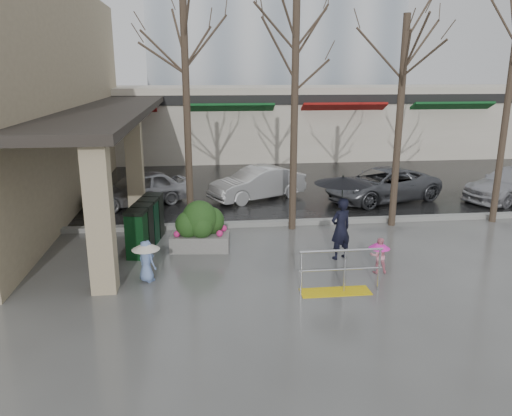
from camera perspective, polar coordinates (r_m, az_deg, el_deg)
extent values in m
plane|color=#51514F|center=(12.46, 1.74, -7.56)|extent=(120.00, 120.00, 0.00)
cube|color=black|center=(33.74, -3.68, 7.09)|extent=(120.00, 36.00, 0.01)
cube|color=gray|center=(16.16, -0.30, -1.81)|extent=(120.00, 0.30, 0.15)
cube|color=#2D2823|center=(19.64, -16.01, 11.22)|extent=(2.80, 18.00, 0.25)
cube|color=tan|center=(11.50, -17.42, -1.01)|extent=(0.55, 0.55, 3.50)
cube|color=tan|center=(17.76, -13.69, 4.88)|extent=(0.55, 0.55, 3.50)
cube|color=beige|center=(29.72, 0.58, 9.87)|extent=(34.00, 6.00, 4.00)
cube|color=maroon|center=(26.87, -16.08, 10.52)|extent=(4.50, 1.68, 0.87)
cube|color=#0F4C1E|center=(26.58, -2.98, 11.04)|extent=(4.50, 1.68, 0.87)
cube|color=maroon|center=(27.62, 9.78, 11.01)|extent=(4.50, 1.68, 0.87)
cube|color=#0F4C1E|center=(29.85, 21.10, 10.53)|extent=(4.50, 1.68, 0.87)
cube|color=black|center=(26.74, 1.38, 12.27)|extent=(34.00, 0.35, 0.50)
cube|color=yellow|center=(11.64, 9.04, -9.43)|extent=(1.60, 0.50, 0.02)
cylinder|color=silver|center=(11.26, 5.19, -7.44)|extent=(0.05, 0.05, 1.00)
cylinder|color=silver|center=(11.50, 10.11, -7.13)|extent=(0.05, 0.05, 1.00)
cylinder|color=silver|center=(11.74, 13.88, -6.86)|extent=(0.05, 0.05, 1.00)
cylinder|color=silver|center=(11.29, 9.74, -4.82)|extent=(1.90, 0.06, 0.06)
cylinder|color=silver|center=(11.45, 9.64, -6.93)|extent=(1.90, 0.04, 0.04)
cylinder|color=#382B21|center=(15.02, -7.86, 9.69)|extent=(0.22, 0.22, 6.80)
cylinder|color=#382B21|center=(15.29, 4.40, 10.26)|extent=(0.22, 0.22, 7.00)
cylinder|color=#382B21|center=(16.26, 16.03, 9.13)|extent=(0.22, 0.22, 6.50)
cylinder|color=#382B21|center=(17.86, 26.70, 9.75)|extent=(0.22, 0.22, 7.20)
imported|color=black|center=(13.37, 9.66, -2.33)|extent=(0.72, 0.60, 1.68)
cylinder|color=black|center=(13.13, 9.83, 1.27)|extent=(0.02, 0.02, 1.06)
cone|color=black|center=(13.03, 9.92, 3.15)|extent=(1.49, 1.49, 0.18)
sphere|color=black|center=(13.01, 9.94, 3.62)|extent=(0.05, 0.05, 0.05)
imported|color=pink|center=(12.76, 13.84, -5.27)|extent=(0.46, 0.37, 0.91)
cylinder|color=black|center=(12.70, 13.89, -4.57)|extent=(0.02, 0.02, 0.39)
cone|color=#FF28C1|center=(12.67, 13.92, -4.11)|extent=(0.54, 0.54, 0.18)
sphere|color=black|center=(12.63, 13.96, -3.64)|extent=(0.05, 0.05, 0.05)
imported|color=#708DC8|center=(12.16, -12.40, -5.94)|extent=(0.58, 0.57, 1.02)
cylinder|color=black|center=(12.08, -12.47, -4.89)|extent=(0.02, 0.02, 0.47)
cone|color=silver|center=(12.03, -12.51, -4.23)|extent=(0.67, 0.67, 0.18)
sphere|color=black|center=(11.99, -12.54, -3.74)|extent=(0.05, 0.05, 0.05)
cube|color=slate|center=(14.12, -6.39, -3.86)|extent=(1.70, 0.97, 0.45)
ellipsoid|color=#163B13|center=(13.91, -6.47, -1.25)|extent=(0.99, 0.89, 1.04)
sphere|color=#163B13|center=(13.87, -7.76, -1.88)|extent=(0.71, 0.71, 0.71)
sphere|color=#163B13|center=(14.08, -5.18, -1.48)|extent=(0.75, 0.75, 0.75)
cube|color=#0C3616|center=(13.68, -13.46, -3.15)|extent=(0.57, 0.57, 1.21)
cube|color=black|center=(13.49, -13.64, -0.48)|extent=(0.61, 0.61, 0.09)
cube|color=black|center=(14.23, -12.79, -2.38)|extent=(0.57, 0.57, 1.21)
cube|color=black|center=(14.05, -12.95, 0.20)|extent=(0.61, 0.61, 0.09)
cube|color=#0E3E24|center=(14.79, -12.17, -1.66)|extent=(0.57, 0.57, 1.21)
cube|color=black|center=(14.61, -12.31, 0.82)|extent=(0.61, 0.61, 0.09)
cube|color=black|center=(15.35, -11.59, -1.00)|extent=(0.57, 0.57, 1.21)
cube|color=black|center=(15.18, -11.72, 1.40)|extent=(0.61, 0.61, 0.09)
imported|color=#ABABB0|center=(19.12, -13.24, 2.20)|extent=(3.98, 2.85, 1.26)
imported|color=silver|center=(19.46, 0.17, 2.85)|extent=(4.02, 2.90, 1.26)
imported|color=#53555A|center=(19.83, 14.20, 2.61)|extent=(4.96, 3.40, 1.26)
imported|color=#ADADB1|center=(21.76, 27.23, 2.47)|extent=(4.69, 3.28, 1.26)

